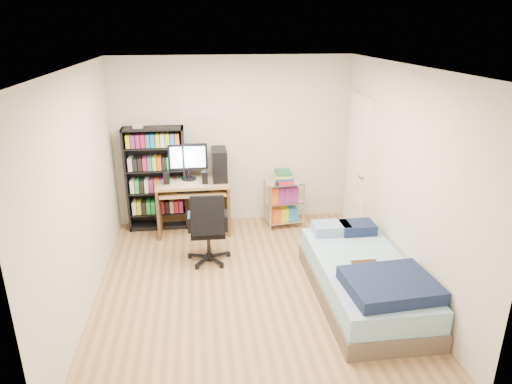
{
  "coord_description": "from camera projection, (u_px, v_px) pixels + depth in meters",
  "views": [
    {
      "loc": [
        -0.52,
        -4.64,
        2.89
      ],
      "look_at": [
        0.14,
        0.4,
        1.02
      ],
      "focal_mm": 32.0,
      "sensor_mm": 36.0,
      "label": 1
    }
  ],
  "objects": [
    {
      "name": "bed",
      "position": [
        364.0,
        279.0,
        5.03
      ],
      "size": [
        1.0,
        2.0,
        0.57
      ],
      "color": "brown",
      "rests_on": "room"
    },
    {
      "name": "office_chair",
      "position": [
        209.0,
        240.0,
        5.82
      ],
      "size": [
        0.59,
        0.59,
        0.96
      ],
      "rotation": [
        0.0,
        0.0,
        -0.02
      ],
      "color": "black",
      "rests_on": "room"
    },
    {
      "name": "media_shelf",
      "position": [
        156.0,
        178.0,
        6.68
      ],
      "size": [
        0.86,
        0.29,
        1.6
      ],
      "color": "black",
      "rests_on": "room"
    },
    {
      "name": "wire_cart",
      "position": [
        284.0,
        190.0,
        6.81
      ],
      "size": [
        0.58,
        0.45,
        0.87
      ],
      "rotation": [
        0.0,
        0.0,
        0.12
      ],
      "color": "silver",
      "rests_on": "room"
    },
    {
      "name": "room",
      "position": [
        248.0,
        186.0,
        4.95
      ],
      "size": [
        3.58,
        4.08,
        2.58
      ],
      "color": "#AD7F56",
      "rests_on": "ground"
    },
    {
      "name": "computer_desk",
      "position": [
        200.0,
        185.0,
        6.63
      ],
      "size": [
        1.03,
        0.6,
        1.3
      ],
      "color": "tan",
      "rests_on": "room"
    },
    {
      "name": "door",
      "position": [
        358.0,
        166.0,
        6.5
      ],
      "size": [
        0.12,
        0.8,
        2.0
      ],
      "color": "white",
      "rests_on": "room"
    }
  ]
}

